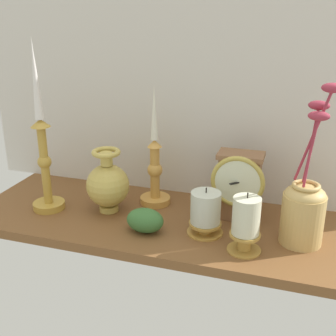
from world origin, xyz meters
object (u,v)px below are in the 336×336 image
candlestick_tall_left (155,170)px  brass_vase_bulbous (107,185)px  mantel_clock (239,185)px  brass_vase_jar (304,207)px  pillar_candle_near_clock (205,213)px  pillar_candle_front (246,223)px  candlestick_tall_center (43,152)px

candlestick_tall_left → brass_vase_bulbous: (-10.20, -8.59, -2.00)cm
candlestick_tall_left → brass_vase_bulbous: bearing=-139.9°
candlestick_tall_left → mantel_clock: bearing=-5.6°
brass_vase_jar → mantel_clock: bearing=154.5°
pillar_candle_near_clock → pillar_candle_front: bearing=-27.2°
brass_vase_jar → pillar_candle_near_clock: size_ratio=3.16×
mantel_clock → brass_vase_jar: brass_vase_jar is taller
candlestick_tall_center → brass_vase_bulbous: 18.28cm
candlestick_tall_left → brass_vase_bulbous: candlestick_tall_left is taller
mantel_clock → candlestick_tall_center: candlestick_tall_center is taller
pillar_candle_front → pillar_candle_near_clock: (-10.13, 5.19, -1.49)cm
mantel_clock → pillar_candle_front: size_ratio=1.26×
candlestick_tall_left → pillar_candle_near_clock: size_ratio=2.77×
candlestick_tall_left → pillar_candle_near_clock: bearing=-35.9°
candlestick_tall_left → brass_vase_bulbous: 13.49cm
candlestick_tall_center → pillar_candle_front: size_ratio=3.18×
candlestick_tall_left → pillar_candle_front: bearing=-32.8°
mantel_clock → pillar_candle_front: 15.87cm
pillar_candle_front → brass_vase_jar: bearing=32.8°
candlestick_tall_center → brass_vase_jar: (65.01, 2.02, -6.98)cm
mantel_clock → pillar_candle_front: (4.03, -15.15, -2.43)cm
mantel_clock → brass_vase_jar: (15.82, -7.54, -0.35)cm
brass_vase_bulbous → candlestick_tall_center: bearing=-168.5°
brass_vase_jar → candlestick_tall_center: bearing=-178.2°
mantel_clock → brass_vase_bulbous: 33.86cm
pillar_candle_front → candlestick_tall_center: bearing=174.0°
mantel_clock → pillar_candle_near_clock: 12.32cm
brass_vase_bulbous → brass_vase_jar: brass_vase_jar is taller
candlestick_tall_left → pillar_candle_near_clock: 21.31cm
brass_vase_jar → pillar_candle_near_clock: (-21.92, -2.42, -3.58)cm
brass_vase_bulbous → brass_vase_jar: bearing=-1.4°
candlestick_tall_center → pillar_candle_near_clock: (43.08, -0.40, -10.55)cm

